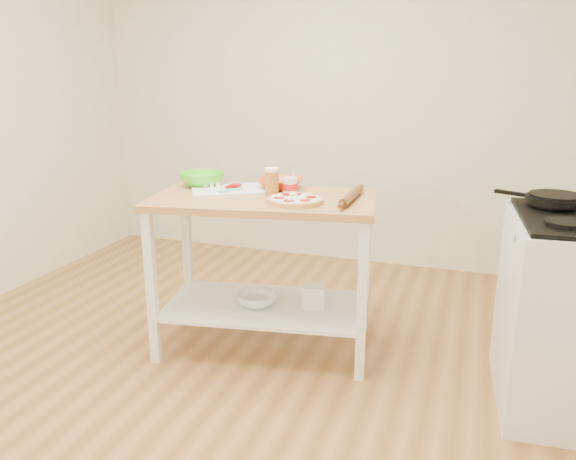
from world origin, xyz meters
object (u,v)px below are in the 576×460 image
(beer_pint, at_px, (272,182))
(green_bowl, at_px, (202,179))
(cutting_board, at_px, (227,189))
(knife, at_px, (219,184))
(orange_bowl, at_px, (281,183))
(spatula, at_px, (229,190))
(rolling_pin, at_px, (351,196))
(shelf_bin, at_px, (314,295))
(shelf_glass_bowl, at_px, (257,299))
(yogurt_tub, at_px, (290,186))
(skillet, at_px, (554,199))
(pizza, at_px, (295,200))
(prep_island, at_px, (264,240))

(beer_pint, bearing_deg, green_bowl, 165.94)
(cutting_board, distance_m, green_bowl, 0.21)
(knife, relative_size, green_bowl, 0.85)
(knife, bearing_deg, orange_bowl, -27.89)
(spatula, distance_m, rolling_pin, 0.69)
(orange_bowl, bearing_deg, shelf_bin, -30.38)
(shelf_glass_bowl, bearing_deg, knife, 148.09)
(shelf_bin, bearing_deg, beer_pint, -167.93)
(spatula, xyz_separation_m, green_bowl, (-0.23, 0.13, 0.02))
(beer_pint, distance_m, yogurt_tub, 0.10)
(beer_pint, bearing_deg, shelf_glass_bowl, -145.84)
(green_bowl, distance_m, yogurt_tub, 0.58)
(spatula, bearing_deg, knife, 90.63)
(cutting_board, relative_size, shelf_glass_bowl, 2.12)
(spatula, height_order, beer_pint, beer_pint)
(orange_bowl, xyz_separation_m, beer_pint, (0.02, -0.20, 0.05))
(skillet, bearing_deg, green_bowl, -158.27)
(skillet, xyz_separation_m, pizza, (-1.24, -0.16, -0.06))
(prep_island, relative_size, knife, 5.89)
(skillet, bearing_deg, orange_bowl, -162.02)
(rolling_pin, relative_size, shelf_glass_bowl, 1.72)
(spatula, xyz_separation_m, orange_bowl, (0.23, 0.21, 0.01))
(skillet, height_order, pizza, skillet)
(cutting_board, bearing_deg, spatula, -85.75)
(yogurt_tub, bearing_deg, knife, 169.31)
(pizza, relative_size, beer_pint, 1.90)
(cutting_board, xyz_separation_m, orange_bowl, (0.28, 0.15, 0.02))
(orange_bowl, bearing_deg, green_bowl, -170.68)
(prep_island, bearing_deg, green_bowl, 161.88)
(skillet, distance_m, shelf_bin, 1.35)
(spatula, relative_size, rolling_pin, 0.34)
(spatula, bearing_deg, shelf_glass_bowl, -56.50)
(prep_island, bearing_deg, beer_pint, 32.26)
(knife, bearing_deg, skillet, -39.47)
(prep_island, xyz_separation_m, beer_pint, (0.04, 0.02, 0.33))
(knife, relative_size, orange_bowl, 0.88)
(cutting_board, bearing_deg, shelf_glass_bowl, -56.08)
(beer_pint, height_order, rolling_pin, beer_pint)
(rolling_pin, bearing_deg, knife, 172.80)
(shelf_bin, bearing_deg, yogurt_tub, 179.31)
(skillet, xyz_separation_m, orange_bowl, (-1.43, 0.15, -0.04))
(pizza, relative_size, yogurt_tub, 1.68)
(skillet, bearing_deg, beer_pint, -154.05)
(shelf_glass_bowl, bearing_deg, orange_bowl, 77.08)
(spatula, bearing_deg, skillet, -39.94)
(spatula, distance_m, knife, 0.20)
(green_bowl, bearing_deg, cutting_board, -20.27)
(prep_island, relative_size, cutting_board, 2.63)
(pizza, height_order, cutting_board, pizza)
(knife, bearing_deg, pizza, -60.90)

